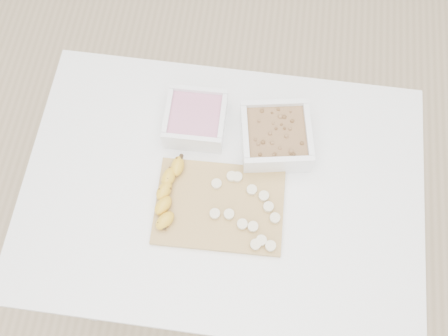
# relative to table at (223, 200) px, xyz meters

# --- Properties ---
(ground) EXTENTS (3.50, 3.50, 0.00)m
(ground) POSITION_rel_table_xyz_m (0.00, 0.00, -0.65)
(ground) COLOR #C6AD89
(ground) RESTS_ON ground
(table) EXTENTS (1.00, 0.70, 0.75)m
(table) POSITION_rel_table_xyz_m (0.00, 0.00, 0.00)
(table) COLOR white
(table) RESTS_ON ground
(bowl_yogurt) EXTENTS (0.15, 0.15, 0.07)m
(bowl_yogurt) POSITION_rel_table_xyz_m (-0.09, 0.16, 0.13)
(bowl_yogurt) COLOR white
(bowl_yogurt) RESTS_ON table
(bowl_granola) EXTENTS (0.20, 0.20, 0.08)m
(bowl_granola) POSITION_rel_table_xyz_m (0.12, 0.14, 0.14)
(bowl_granola) COLOR white
(bowl_granola) RESTS_ON table
(cutting_board) EXTENTS (0.32, 0.23, 0.01)m
(cutting_board) POSITION_rel_table_xyz_m (-0.00, -0.05, 0.10)
(cutting_board) COLOR #AD8747
(cutting_board) RESTS_ON table
(banana) EXTENTS (0.09, 0.19, 0.03)m
(banana) POSITION_rel_table_xyz_m (-0.13, -0.04, 0.13)
(banana) COLOR gold
(banana) RESTS_ON cutting_board
(banana_slices) EXTENTS (0.18, 0.19, 0.02)m
(banana_slices) POSITION_rel_table_xyz_m (0.07, -0.06, 0.12)
(banana_slices) COLOR beige
(banana_slices) RESTS_ON cutting_board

